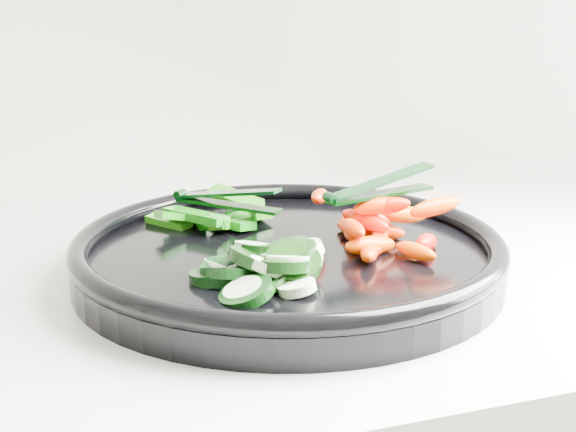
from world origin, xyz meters
name	(u,v)px	position (x,y,z in m)	size (l,w,h in m)	color
veggie_tray	(288,254)	(0.22, 1.65, 0.95)	(0.41, 0.41, 0.04)	black
cucumber_pile	(259,267)	(0.18, 1.59, 0.96)	(0.12, 0.12, 0.04)	black
carrot_pile	(380,225)	(0.30, 1.63, 0.97)	(0.12, 0.14, 0.05)	#F12C00
pepper_pile	(218,217)	(0.18, 1.74, 0.96)	(0.12, 0.11, 0.04)	#1C6F0A
tong_carrot	(378,188)	(0.30, 1.64, 1.00)	(0.11, 0.04, 0.02)	black
tong_pepper	(224,199)	(0.19, 1.74, 0.98)	(0.09, 0.09, 0.02)	black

